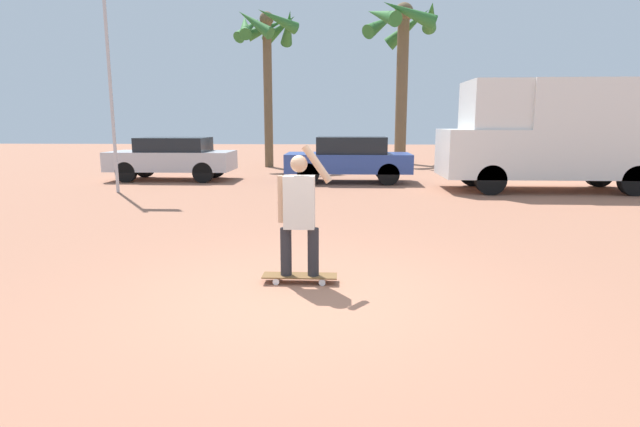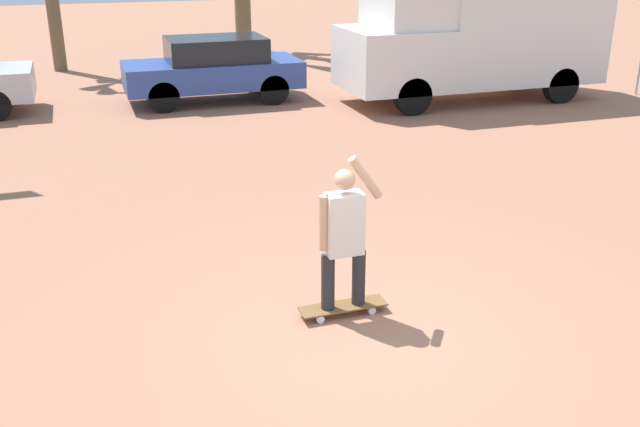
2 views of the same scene
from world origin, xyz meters
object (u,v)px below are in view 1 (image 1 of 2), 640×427
skateboard (300,276)px  parked_car_silver (173,157)px  camper_van (558,132)px  parked_car_blue (349,158)px  palm_tree_center_background (266,39)px  person_skateboarder (299,209)px  palm_tree_near_van (402,36)px  flagpole (112,64)px

skateboard → parked_car_silver: (-5.38, 11.06, 0.70)m
camper_van → parked_car_blue: size_ratio=1.52×
palm_tree_center_background → parked_car_blue: bearing=-58.0°
person_skateboarder → palm_tree_center_background: palm_tree_center_background is taller
palm_tree_center_background → palm_tree_near_van: bearing=20.9°
person_skateboarder → parked_car_blue: bearing=86.2°
camper_van → palm_tree_center_background: palm_tree_center_background is taller
parked_car_blue → skateboard: bearing=-93.8°
flagpole → palm_tree_center_background: bearing=70.4°
person_skateboarder → palm_tree_center_background: bearing=99.9°
person_skateboarder → flagpole: flagpole is taller
parked_car_silver → palm_tree_center_background: size_ratio=0.62×
person_skateboarder → parked_car_blue: 10.69m
palm_tree_near_van → palm_tree_center_background: 6.51m
parked_car_blue → palm_tree_near_van: palm_tree_near_van is taller
palm_tree_center_background → flagpole: bearing=-109.6°
person_skateboarder → palm_tree_center_background: 17.20m
skateboard → parked_car_blue: 10.71m
parked_car_blue → palm_tree_near_van: (2.51, 7.99, 5.15)m
skateboard → camper_van: size_ratio=0.15×
person_skateboarder → flagpole: (-5.84, 7.90, 2.62)m
parked_car_blue → parked_car_silver: size_ratio=0.98×
skateboard → palm_tree_center_background: size_ratio=0.14×
person_skateboarder → parked_car_blue: (0.71, 10.66, -0.13)m
parked_car_blue → flagpole: bearing=-157.1°
camper_van → palm_tree_center_background: 12.68m
person_skateboarder → palm_tree_near_van: 19.58m
flagpole → palm_tree_near_van: bearing=49.8°
parked_car_silver → camper_van: bearing=-10.2°
parked_car_silver → flagpole: flagpole is taller
skateboard → camper_van: camper_van is taller
camper_van → parked_car_blue: (-5.98, 1.78, -0.91)m
camper_van → palm_tree_center_background: (-9.53, 7.46, 3.79)m
palm_tree_near_van → palm_tree_center_background: size_ratio=1.12×
flagpole → camper_van: bearing=4.5°
palm_tree_near_van → parked_car_blue: bearing=-107.5°
person_skateboarder → skateboard: bearing=0.0°
skateboard → camper_van: (6.69, 8.88, 1.63)m
palm_tree_near_van → palm_tree_center_background: (-6.06, -2.31, -0.45)m
skateboard → parked_car_blue: bearing=86.2°
parked_car_silver → palm_tree_center_background: 7.52m
skateboard → parked_car_silver: size_ratio=0.22×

